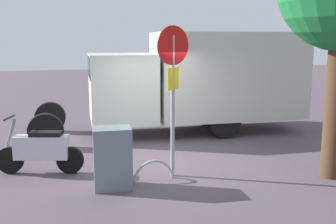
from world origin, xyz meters
The scene contains 6 objects.
ground_plane centered at (0.00, 0.00, 0.00)m, with size 60.00×60.00×0.00m, color #52464F.
box_truck_near centered at (-1.69, -2.56, 1.63)m, with size 7.96×2.57×2.96m.
motorcycle centered at (2.71, 0.22, 0.52)m, with size 1.77×0.74×1.20m.
stop_sign centered at (0.14, 1.10, 2.01)m, with size 0.71×0.33×3.01m.
utility_cabinet centered at (1.40, 1.44, 0.58)m, with size 0.69×0.53×1.15m, color slate.
bike_rack_hoop centered at (0.58, 1.27, 0.00)m, with size 0.85×0.85×0.05m, color #B7B7BC.
Camera 1 is at (2.35, 8.60, 2.73)m, focal length 42.79 mm.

